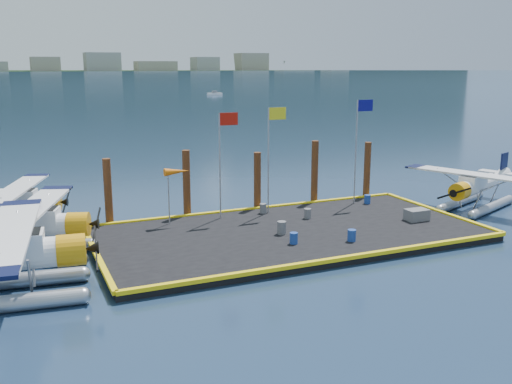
{
  "coord_description": "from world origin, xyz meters",
  "views": [
    {
      "loc": [
        -13.19,
        -26.0,
        8.99
      ],
      "look_at": [
        -1.06,
        2.0,
        2.17
      ],
      "focal_mm": 40.0,
      "sensor_mm": 36.0,
      "label": 1
    }
  ],
  "objects_px": {
    "drum_5": "(263,208)",
    "piling_0": "(108,194)",
    "seaplane_b": "(27,229)",
    "drum_1": "(352,235)",
    "crate": "(417,215)",
    "piling_4": "(367,172)",
    "drum_2": "(308,213)",
    "drum_3": "(294,238)",
    "flagpole_red": "(223,149)",
    "drum_0": "(282,228)",
    "flagpole_yellow": "(272,144)",
    "seaplane_a": "(0,261)",
    "windsock": "(176,173)",
    "piling_2": "(257,183)",
    "piling_1": "(187,186)",
    "flagpole_blue": "(359,136)",
    "seaplane_c": "(11,206)",
    "seaplane_d": "(475,188)",
    "drum_4": "(367,199)"
  },
  "relations": [
    {
      "from": "flagpole_yellow",
      "to": "flagpole_blue",
      "type": "distance_m",
      "value": 6.0
    },
    {
      "from": "seaplane_a",
      "to": "piling_4",
      "type": "xyz_separation_m",
      "value": [
        22.47,
        8.42,
        0.37
      ]
    },
    {
      "from": "seaplane_b",
      "to": "piling_0",
      "type": "relative_size",
      "value": 2.35
    },
    {
      "from": "seaplane_d",
      "to": "windsock",
      "type": "relative_size",
      "value": 2.78
    },
    {
      "from": "seaplane_b",
      "to": "seaplane_c",
      "type": "xyz_separation_m",
      "value": [
        -0.64,
        5.61,
        -0.11
      ]
    },
    {
      "from": "seaplane_c",
      "to": "flagpole_yellow",
      "type": "distance_m",
      "value": 14.99
    },
    {
      "from": "seaplane_b",
      "to": "flagpole_yellow",
      "type": "relative_size",
      "value": 1.51
    },
    {
      "from": "drum_0",
      "to": "drum_5",
      "type": "xyz_separation_m",
      "value": [
        0.85,
        4.25,
        -0.05
      ]
    },
    {
      "from": "seaplane_c",
      "to": "drum_2",
      "type": "bearing_deg",
      "value": 88.05
    },
    {
      "from": "seaplane_c",
      "to": "drum_2",
      "type": "xyz_separation_m",
      "value": [
        15.53,
        -5.72,
        -0.68
      ]
    },
    {
      "from": "drum_3",
      "to": "seaplane_d",
      "type": "bearing_deg",
      "value": 11.53
    },
    {
      "from": "piling_2",
      "to": "drum_1",
      "type": "bearing_deg",
      "value": -79.8
    },
    {
      "from": "drum_0",
      "to": "seaplane_b",
      "type": "bearing_deg",
      "value": 169.3
    },
    {
      "from": "drum_0",
      "to": "flagpole_yellow",
      "type": "relative_size",
      "value": 0.11
    },
    {
      "from": "piling_2",
      "to": "seaplane_b",
      "type": "bearing_deg",
      "value": -165.18
    },
    {
      "from": "seaplane_d",
      "to": "drum_5",
      "type": "distance_m",
      "value": 13.68
    },
    {
      "from": "piling_0",
      "to": "piling_2",
      "type": "distance_m",
      "value": 9.0
    },
    {
      "from": "seaplane_a",
      "to": "windsock",
      "type": "height_order",
      "value": "seaplane_a"
    },
    {
      "from": "flagpole_blue",
      "to": "flagpole_yellow",
      "type": "bearing_deg",
      "value": 180.0
    },
    {
      "from": "drum_0",
      "to": "drum_2",
      "type": "relative_size",
      "value": 1.18
    },
    {
      "from": "seaplane_a",
      "to": "drum_2",
      "type": "height_order",
      "value": "seaplane_a"
    },
    {
      "from": "seaplane_c",
      "to": "seaplane_d",
      "type": "distance_m",
      "value": 27.81
    },
    {
      "from": "drum_1",
      "to": "piling_1",
      "type": "height_order",
      "value": "piling_1"
    },
    {
      "from": "drum_3",
      "to": "piling_1",
      "type": "height_order",
      "value": "piling_1"
    },
    {
      "from": "drum_5",
      "to": "piling_0",
      "type": "bearing_deg",
      "value": 169.65
    },
    {
      "from": "drum_1",
      "to": "piling_0",
      "type": "distance_m",
      "value": 13.47
    },
    {
      "from": "drum_0",
      "to": "flagpole_yellow",
      "type": "bearing_deg",
      "value": 72.07
    },
    {
      "from": "flagpole_red",
      "to": "piling_0",
      "type": "xyz_separation_m",
      "value": [
        -6.21,
        1.6,
        -2.4
      ]
    },
    {
      "from": "windsock",
      "to": "piling_1",
      "type": "bearing_deg",
      "value": 57.34
    },
    {
      "from": "drum_3",
      "to": "piling_1",
      "type": "xyz_separation_m",
      "value": [
        -3.15,
        7.56,
        1.42
      ]
    },
    {
      "from": "seaplane_d",
      "to": "drum_3",
      "type": "bearing_deg",
      "value": 78.98
    },
    {
      "from": "windsock",
      "to": "piling_0",
      "type": "xyz_separation_m",
      "value": [
        -3.47,
        1.6,
        -1.23
      ]
    },
    {
      "from": "seaplane_b",
      "to": "piling_1",
      "type": "distance_m",
      "value": 9.55
    },
    {
      "from": "drum_2",
      "to": "seaplane_a",
      "type": "bearing_deg",
      "value": -163.4
    },
    {
      "from": "drum_2",
      "to": "flagpole_red",
      "type": "xyz_separation_m",
      "value": [
        -4.34,
        2.04,
        3.71
      ]
    },
    {
      "from": "seaplane_a",
      "to": "flagpole_blue",
      "type": "distance_m",
      "value": 21.97
    },
    {
      "from": "seaplane_d",
      "to": "seaplane_c",
      "type": "bearing_deg",
      "value": 53.46
    },
    {
      "from": "drum_0",
      "to": "drum_4",
      "type": "xyz_separation_m",
      "value": [
        7.89,
        3.82,
        -0.05
      ]
    },
    {
      "from": "seaplane_a",
      "to": "piling_2",
      "type": "relative_size",
      "value": 2.78
    },
    {
      "from": "piling_4",
      "to": "windsock",
      "type": "bearing_deg",
      "value": -173.25
    },
    {
      "from": "drum_2",
      "to": "piling_4",
      "type": "relative_size",
      "value": 0.14
    },
    {
      "from": "seaplane_d",
      "to": "piling_0",
      "type": "relative_size",
      "value": 2.17
    },
    {
      "from": "drum_1",
      "to": "piling_0",
      "type": "bearing_deg",
      "value": 141.57
    },
    {
      "from": "drum_2",
      "to": "flagpole_blue",
      "type": "relative_size",
      "value": 0.09
    },
    {
      "from": "drum_4",
      "to": "drum_5",
      "type": "relative_size",
      "value": 0.97
    },
    {
      "from": "drum_1",
      "to": "crate",
      "type": "bearing_deg",
      "value": 18.79
    },
    {
      "from": "drum_2",
      "to": "drum_3",
      "type": "distance_m",
      "value": 4.87
    },
    {
      "from": "seaplane_b",
      "to": "windsock",
      "type": "xyz_separation_m",
      "value": [
        7.82,
        1.93,
        1.76
      ]
    },
    {
      "from": "drum_4",
      "to": "drum_5",
      "type": "bearing_deg",
      "value": 176.49
    },
    {
      "from": "drum_1",
      "to": "piling_4",
      "type": "bearing_deg",
      "value": 52.04
    }
  ]
}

